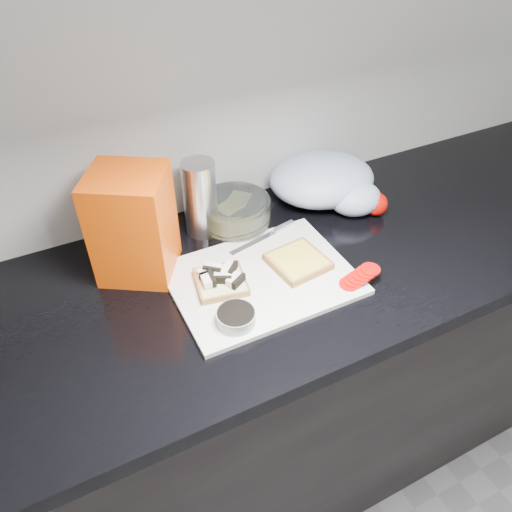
{
  "coord_description": "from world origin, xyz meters",
  "views": [
    {
      "loc": [
        -0.49,
        0.43,
        1.67
      ],
      "look_at": [
        -0.1,
        1.19,
        0.95
      ],
      "focal_mm": 35.0,
      "sensor_mm": 36.0,
      "label": 1
    }
  ],
  "objects_px": {
    "bread_bag": "(133,225)",
    "glass_bowl": "(235,213)",
    "steel_canister": "(200,198)",
    "cutting_board": "(262,279)"
  },
  "relations": [
    {
      "from": "bread_bag",
      "to": "steel_canister",
      "type": "height_order",
      "value": "bread_bag"
    },
    {
      "from": "steel_canister",
      "to": "glass_bowl",
      "type": "bearing_deg",
      "value": -10.27
    },
    {
      "from": "cutting_board",
      "to": "bread_bag",
      "type": "distance_m",
      "value": 0.31
    },
    {
      "from": "glass_bowl",
      "to": "bread_bag",
      "type": "relative_size",
      "value": 0.73
    },
    {
      "from": "glass_bowl",
      "to": "steel_canister",
      "type": "bearing_deg",
      "value": 169.73
    },
    {
      "from": "glass_bowl",
      "to": "bread_bag",
      "type": "distance_m",
      "value": 0.28
    },
    {
      "from": "cutting_board",
      "to": "glass_bowl",
      "type": "height_order",
      "value": "glass_bowl"
    },
    {
      "from": "bread_bag",
      "to": "glass_bowl",
      "type": "bearing_deg",
      "value": 43.48
    },
    {
      "from": "glass_bowl",
      "to": "bread_bag",
      "type": "bearing_deg",
      "value": -168.04
    },
    {
      "from": "cutting_board",
      "to": "bread_bag",
      "type": "height_order",
      "value": "bread_bag"
    }
  ]
}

